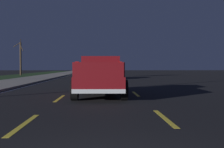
{
  "coord_description": "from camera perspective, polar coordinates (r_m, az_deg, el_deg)",
  "views": [
    {
      "loc": [
        -2.49,
        -0.12,
        1.36
      ],
      "look_at": [
        12.76,
        -0.64,
        0.94
      ],
      "focal_mm": 42.25,
      "sensor_mm": 36.0,
      "label": 1
    }
  ],
  "objects": [
    {
      "name": "ground",
      "position": [
        29.52,
        -2.17,
        -1.06
      ],
      "size": [
        144.0,
        144.0,
        0.0
      ],
      "primitive_type": "plane",
      "color": "black"
    },
    {
      "name": "sidewalk_shoulder",
      "position": [
        30.47,
        -16.32,
        -0.92
      ],
      "size": [
        108.0,
        4.0,
        0.12
      ],
      "primitive_type": "cube",
      "color": "gray",
      "rests_on": "ground"
    },
    {
      "name": "pickup_truck",
      "position": [
        12.76,
        -2.46,
        -0.44
      ],
      "size": [
        5.45,
        2.34,
        1.87
      ],
      "color": "maroon",
      "rests_on": "ground"
    },
    {
      "name": "sedan_black",
      "position": [
        29.62,
        -1.83,
        0.47
      ],
      "size": [
        4.43,
        2.07,
        1.54
      ],
      "color": "black",
      "rests_on": "ground"
    },
    {
      "name": "sedan_silver",
      "position": [
        43.27,
        -6.56,
        0.81
      ],
      "size": [
        4.41,
        2.04,
        1.54
      ],
      "color": "#B2B5BA",
      "rests_on": "ground"
    },
    {
      "name": "bare_tree_far",
      "position": [
        44.44,
        -19.18,
        3.38
      ],
      "size": [
        1.6,
        1.68,
        5.78
      ],
      "color": "#423323",
      "rests_on": "ground"
    },
    {
      "name": "lane_markings",
      "position": [
        32.89,
        -7.54,
        -0.79
      ],
      "size": [
        108.13,
        7.04,
        0.01
      ],
      "color": "yellow",
      "rests_on": "ground"
    }
  ]
}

